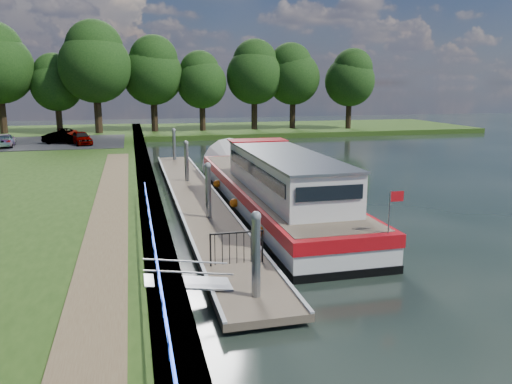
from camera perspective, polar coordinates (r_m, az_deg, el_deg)
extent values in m
plane|color=black|center=(15.41, -0.46, -12.41)|extent=(160.00, 160.00, 0.00)
cube|color=#473D2D|center=(29.25, -12.30, 0.10)|extent=(1.10, 90.00, 0.78)
cube|color=#233E11|center=(67.64, -0.93, 7.14)|extent=(60.00, 18.00, 0.60)
cube|color=brown|center=(22.36, -16.47, -2.81)|extent=(1.60, 40.00, 0.05)
cube|color=black|center=(52.48, -22.51, 5.25)|extent=(14.00, 12.00, 0.06)
cube|color=#0C2DBF|center=(17.34, -11.74, -4.60)|extent=(0.04, 18.00, 0.04)
cube|color=#0C2DBF|center=(17.45, -11.69, -5.70)|extent=(0.03, 18.00, 0.03)
cylinder|color=#0C2DBF|center=(10.99, -9.96, -16.81)|extent=(0.04, 0.04, 0.72)
cylinder|color=#0C2DBF|center=(12.78, -10.65, -12.49)|extent=(0.04, 0.04, 0.72)
cylinder|color=#0C2DBF|center=(14.62, -11.15, -9.24)|extent=(0.04, 0.04, 0.72)
cylinder|color=#0C2DBF|center=(16.49, -11.53, -6.72)|extent=(0.04, 0.04, 0.72)
cylinder|color=#0C2DBF|center=(18.40, -11.83, -4.73)|extent=(0.04, 0.04, 0.72)
cylinder|color=#0C2DBF|center=(20.32, -12.08, -3.10)|extent=(0.04, 0.04, 0.72)
cylinder|color=#0C2DBF|center=(22.26, -12.28, -1.76)|extent=(0.04, 0.04, 0.72)
cylinder|color=#0C2DBF|center=(24.20, -12.44, -0.64)|extent=(0.04, 0.04, 0.72)
cylinder|color=#0C2DBF|center=(26.16, -12.59, 0.32)|extent=(0.04, 0.04, 0.72)
cube|color=brown|center=(27.51, -6.84, -0.70)|extent=(2.50, 30.00, 0.24)
cube|color=#9EA0A3|center=(16.28, -1.31, -10.82)|extent=(2.30, 5.00, 0.30)
cube|color=#9EA0A3|center=(23.72, -5.58, -3.37)|extent=(2.30, 5.00, 0.30)
cube|color=#9EA0A3|center=(31.44, -7.76, 0.49)|extent=(2.30, 5.00, 0.30)
cube|color=#9EA0A3|center=(39.27, -9.07, 2.82)|extent=(2.30, 5.00, 0.30)
cube|color=#9EA0A3|center=(27.64, -4.40, -0.27)|extent=(0.12, 30.00, 0.06)
cube|color=#9EA0A3|center=(27.36, -9.32, -0.53)|extent=(0.12, 30.00, 0.06)
cylinder|color=gray|center=(14.53, 0.00, -9.28)|extent=(0.26, 0.26, 3.40)
sphere|color=gray|center=(13.99, 0.00, -2.79)|extent=(0.30, 0.30, 0.30)
cylinder|color=gray|center=(22.98, -5.45, -1.18)|extent=(0.26, 0.26, 3.40)
sphere|color=gray|center=(22.64, -5.54, 3.01)|extent=(0.30, 0.30, 0.30)
cylinder|color=gray|center=(31.73, -7.92, 2.53)|extent=(0.26, 0.26, 3.40)
sphere|color=gray|center=(31.49, -8.01, 5.57)|extent=(0.30, 0.30, 0.30)
cylinder|color=gray|center=(40.59, -9.31, 4.62)|extent=(0.26, 0.26, 3.40)
sphere|color=gray|center=(40.40, -9.40, 7.01)|extent=(0.30, 0.30, 0.30)
cube|color=#A5A8AD|center=(15.34, -7.76, -10.21)|extent=(2.58, 1.00, 0.43)
cube|color=#A5A8AD|center=(14.71, -7.60, -9.12)|extent=(2.58, 0.04, 0.41)
cube|color=#A5A8AD|center=(15.60, -8.01, -7.85)|extent=(2.58, 0.04, 0.41)
cube|color=black|center=(16.89, -5.23, -6.61)|extent=(0.05, 0.05, 1.15)
cube|color=black|center=(17.24, 0.73, -6.17)|extent=(0.05, 0.05, 1.15)
cube|color=black|center=(16.88, -2.23, -4.66)|extent=(1.85, 0.05, 0.05)
cube|color=black|center=(16.92, -4.72, -6.58)|extent=(0.02, 0.02, 1.10)
cube|color=black|center=(16.95, -3.88, -6.52)|extent=(0.02, 0.02, 1.10)
cube|color=black|center=(17.00, -3.05, -6.46)|extent=(0.02, 0.02, 1.10)
cube|color=black|center=(17.04, -2.22, -6.40)|extent=(0.02, 0.02, 1.10)
cube|color=black|center=(17.09, -1.39, -6.33)|extent=(0.02, 0.02, 1.10)
cube|color=black|center=(17.15, -0.57, -6.27)|extent=(0.02, 0.02, 1.10)
cube|color=black|center=(17.20, 0.24, -6.21)|extent=(0.02, 0.02, 1.10)
cube|color=black|center=(26.25, 1.59, -1.84)|extent=(4.00, 20.00, 0.55)
cube|color=silver|center=(26.11, 1.60, -0.56)|extent=(3.96, 19.90, 0.65)
cube|color=#B40C13|center=(25.99, 1.60, 0.64)|extent=(4.04, 20.00, 0.48)
cube|color=brown|center=(25.94, 1.61, 1.16)|extent=(3.68, 19.20, 0.04)
cone|color=silver|center=(36.06, -2.86, 2.92)|extent=(4.00, 1.50, 4.00)
cube|color=silver|center=(23.42, 3.27, 2.12)|extent=(3.00, 11.00, 1.75)
cube|color=gray|center=(23.28, 3.29, 4.35)|extent=(3.10, 11.20, 0.10)
cube|color=black|center=(22.98, -0.35, 2.57)|extent=(0.04, 10.00, 0.55)
cube|color=black|center=(23.87, 6.76, 2.86)|extent=(0.04, 10.00, 0.55)
cube|color=black|center=(28.67, -0.02, 4.53)|extent=(2.60, 0.04, 0.55)
cube|color=black|center=(18.25, 8.44, -0.13)|extent=(2.60, 0.04, 0.55)
cube|color=#B40C13|center=(28.24, 0.15, 5.94)|extent=(3.20, 1.60, 0.06)
cylinder|color=gray|center=(17.54, 14.99, -2.28)|extent=(0.05, 0.05, 1.50)
cube|color=#B40C13|center=(17.54, 15.81, -0.48)|extent=(0.50, 0.02, 0.35)
sphere|color=orange|center=(19.97, 0.36, -4.55)|extent=(0.44, 0.44, 0.44)
sphere|color=orange|center=(24.67, -2.52, -1.26)|extent=(0.44, 0.44, 0.44)
sphere|color=orange|center=(29.47, -4.47, 0.96)|extent=(0.44, 0.44, 0.44)
imported|color=#594C47|center=(19.29, 3.42, -0.10)|extent=(0.51, 0.69, 1.72)
cylinder|color=#332316|center=(64.66, -26.97, 7.71)|extent=(0.83, 0.83, 4.21)
cylinder|color=#332316|center=(64.15, -21.57, 7.66)|extent=(0.70, 0.70, 3.10)
sphere|color=black|center=(64.01, -21.85, 11.19)|extent=(5.85, 5.85, 5.85)
sphere|color=black|center=(64.20, -22.09, 12.48)|extent=(4.65, 4.65, 4.65)
cylinder|color=#332316|center=(61.19, -17.58, 8.32)|extent=(0.84, 0.84, 4.29)
sphere|color=black|center=(61.10, -17.93, 13.45)|extent=(8.10, 8.10, 8.10)
sphere|color=black|center=(61.34, -18.00, 15.34)|extent=(6.44, 6.44, 6.44)
cylinder|color=#332316|center=(63.15, -11.53, 8.54)|extent=(0.79, 0.79, 3.83)
sphere|color=black|center=(63.03, -11.73, 12.99)|extent=(7.24, 7.24, 7.24)
sphere|color=black|center=(62.87, -11.62, 14.65)|extent=(5.75, 5.75, 5.75)
cylinder|color=#332316|center=(63.45, -6.13, 8.48)|extent=(0.72, 0.72, 3.26)
sphere|color=black|center=(63.31, -6.21, 12.24)|extent=(6.16, 6.16, 6.16)
sphere|color=black|center=(63.54, -6.46, 13.62)|extent=(4.89, 4.89, 4.89)
cylinder|color=#332316|center=(64.99, -0.19, 8.86)|extent=(0.78, 0.78, 3.77)
sphere|color=black|center=(64.88, -0.19, 13.12)|extent=(7.13, 7.13, 7.13)
sphere|color=black|center=(65.19, -0.13, 14.68)|extent=(5.66, 5.66, 5.66)
cylinder|color=#332316|center=(66.44, 4.20, 8.85)|extent=(0.77, 0.77, 3.65)
sphere|color=black|center=(66.32, 4.26, 12.88)|extent=(6.89, 6.89, 6.89)
sphere|color=black|center=(66.26, 3.98, 14.37)|extent=(5.47, 5.47, 5.47)
cylinder|color=#332316|center=(67.28, 10.52, 8.62)|extent=(0.74, 0.74, 3.41)
sphere|color=black|center=(67.15, 10.67, 12.33)|extent=(6.43, 6.43, 6.43)
sphere|color=black|center=(67.07, 10.99, 13.69)|extent=(5.11, 5.11, 5.11)
imported|color=#999999|center=(49.44, -19.34, 5.87)|extent=(2.46, 3.91, 1.24)
imported|color=#999999|center=(50.81, -21.40, 5.78)|extent=(3.49, 1.97, 1.09)
imported|color=#999999|center=(50.39, -26.79, 5.30)|extent=(2.06, 4.13, 1.15)
imported|color=#999999|center=(53.80, -21.26, 6.15)|extent=(2.91, 4.52, 1.16)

